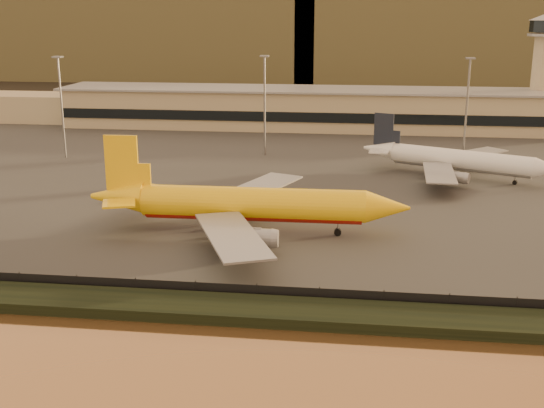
# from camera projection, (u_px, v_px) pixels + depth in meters

# --- Properties ---
(ground) EXTENTS (900.00, 900.00, 0.00)m
(ground) POSITION_uv_depth(u_px,v_px,m) (257.00, 266.00, 99.93)
(ground) COLOR black
(ground) RESTS_ON ground
(embankment) EXTENTS (320.00, 7.00, 1.40)m
(embankment) POSITION_uv_depth(u_px,v_px,m) (236.00, 310.00, 83.51)
(embankment) COLOR black
(embankment) RESTS_ON ground
(tarmac) EXTENTS (320.00, 220.00, 0.20)m
(tarmac) POSITION_uv_depth(u_px,v_px,m) (308.00, 145.00, 190.62)
(tarmac) COLOR #2D2D2D
(tarmac) RESTS_ON ground
(perimeter_fence) EXTENTS (300.00, 0.05, 2.20)m
(perimeter_fence) POSITION_uv_depth(u_px,v_px,m) (241.00, 292.00, 87.16)
(perimeter_fence) COLOR black
(perimeter_fence) RESTS_ON tarmac
(terminal_building) EXTENTS (202.00, 25.00, 12.60)m
(terminal_building) POSITION_uv_depth(u_px,v_px,m) (270.00, 108.00, 219.93)
(terminal_building) COLOR tan
(terminal_building) RESTS_ON tarmac
(control_tower) EXTENTS (11.20, 11.20, 35.50)m
(control_tower) POSITION_uv_depth(u_px,v_px,m) (543.00, 61.00, 210.52)
(control_tower) COLOR tan
(control_tower) RESTS_ON tarmac
(apron_light_masts) EXTENTS (152.20, 12.20, 25.40)m
(apron_light_masts) POSITION_uv_depth(u_px,v_px,m) (363.00, 99.00, 165.45)
(apron_light_masts) COLOR slate
(apron_light_masts) RESTS_ON tarmac
(distant_hills) EXTENTS (470.00, 160.00, 70.00)m
(distant_hills) POSITION_uv_depth(u_px,v_px,m) (306.00, 21.00, 418.68)
(distant_hills) COLOR brown
(distant_hills) RESTS_ON ground
(dhl_cargo_jet) EXTENTS (53.70, 52.79, 16.09)m
(dhl_cargo_jet) POSITION_uv_depth(u_px,v_px,m) (247.00, 205.00, 113.42)
(dhl_cargo_jet) COLOR yellow
(dhl_cargo_jet) RESTS_ON tarmac
(white_narrowbody_jet) EXTENTS (43.03, 40.69, 13.08)m
(white_narrowbody_jet) POSITION_uv_depth(u_px,v_px,m) (457.00, 160.00, 152.09)
(white_narrowbody_jet) COLOR white
(white_narrowbody_jet) RESTS_ON tarmac
(gse_vehicle_yellow) EXTENTS (4.75, 2.90, 1.99)m
(gse_vehicle_yellow) POSITION_uv_depth(u_px,v_px,m) (296.00, 203.00, 128.55)
(gse_vehicle_yellow) COLOR yellow
(gse_vehicle_yellow) RESTS_ON tarmac
(gse_vehicle_white) EXTENTS (4.57, 2.63, 1.94)m
(gse_vehicle_white) POSITION_uv_depth(u_px,v_px,m) (177.00, 193.00, 135.81)
(gse_vehicle_white) COLOR white
(gse_vehicle_white) RESTS_ON tarmac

